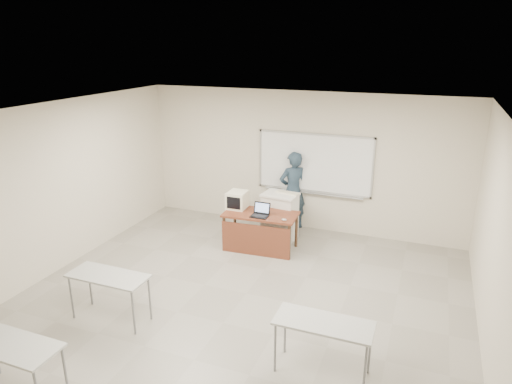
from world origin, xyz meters
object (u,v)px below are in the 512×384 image
at_px(podium, 280,216).
at_px(mouse, 284,220).
at_px(instructor_desk, 259,225).
at_px(laptop, 260,213).
at_px(keyboard, 287,193).
at_px(whiteboard, 314,164).
at_px(crt_monitor, 237,200).
at_px(presenter, 293,190).

relative_size(podium, mouse, 9.74).
bearing_deg(instructor_desk, podium, 70.90).
bearing_deg(laptop, instructor_desk, 163.03).
bearing_deg(keyboard, instructor_desk, -101.07).
relative_size(whiteboard, laptop, 7.53).
bearing_deg(instructor_desk, laptop, -20.06).
height_order(mouse, keyboard, keyboard).
height_order(instructor_desk, crt_monitor, crt_monitor).
relative_size(instructor_desk, mouse, 14.16).
xyz_separation_m(whiteboard, presenter, (-0.43, -0.10, -0.61)).
distance_m(mouse, keyboard, 0.94).
relative_size(instructor_desk, presenter, 0.83).
bearing_deg(instructor_desk, mouse, -12.53).
relative_size(instructor_desk, podium, 1.45).
relative_size(laptop, keyboard, 0.71).
height_order(whiteboard, presenter, whiteboard).
xyz_separation_m(keyboard, presenter, (-0.06, 0.59, -0.13)).
bearing_deg(laptop, crt_monitor, 156.83).
height_order(whiteboard, keyboard, whiteboard).
height_order(whiteboard, crt_monitor, whiteboard).
bearing_deg(podium, crt_monitor, -142.74).
bearing_deg(laptop, presenter, 80.42).
xyz_separation_m(whiteboard, podium, (-0.50, -0.77, -0.98)).
relative_size(podium, laptop, 3.00).
bearing_deg(laptop, mouse, -8.79).
distance_m(keyboard, presenter, 0.61).
bearing_deg(presenter, podium, 45.44).
distance_m(whiteboard, laptop, 1.76).
relative_size(crt_monitor, laptop, 1.28).
bearing_deg(crt_monitor, keyboard, 31.24).
xyz_separation_m(laptop, presenter, (0.23, 1.39, 0.06)).
xyz_separation_m(crt_monitor, mouse, (1.10, -0.33, -0.15)).
bearing_deg(laptop, whiteboard, 65.91).
xyz_separation_m(mouse, keyboard, (-0.22, 0.88, 0.23)).
xyz_separation_m(instructor_desk, keyboard, (0.33, 0.79, 0.46)).
height_order(whiteboard, laptop, whiteboard).
height_order(laptop, mouse, laptop).
xyz_separation_m(instructor_desk, podium, (0.20, 0.71, -0.05)).
bearing_deg(keyboard, podium, -136.42).
xyz_separation_m(instructor_desk, presenter, (0.27, 1.38, 0.32)).
distance_m(whiteboard, presenter, 0.76).
height_order(whiteboard, podium, whiteboard).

